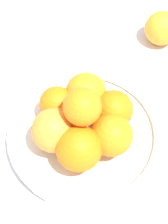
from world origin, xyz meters
name	(u,v)px	position (x,y,z in m)	size (l,w,h in m)	color
ground_plane	(84,139)	(0.00, 0.00, 0.00)	(4.00, 4.00, 0.00)	silver
fruit_bowl	(84,135)	(0.00, 0.00, 0.02)	(0.29, 0.29, 0.04)	silver
orange_pile	(83,120)	(0.00, 0.00, 0.08)	(0.19, 0.18, 0.13)	orange
stray_orange	(162,28)	(0.30, -0.09, 0.04)	(0.08, 0.08, 0.08)	orange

